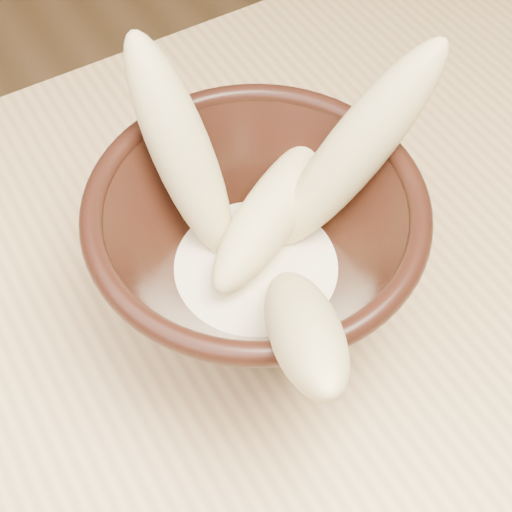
{
  "coord_description": "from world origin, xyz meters",
  "views": [
    {
      "loc": [
        0.03,
        -0.16,
        1.21
      ],
      "look_at": [
        0.17,
        0.08,
        0.81
      ],
      "focal_mm": 50.0,
      "sensor_mm": 36.0,
      "label": 1
    }
  ],
  "objects": [
    {
      "name": "milk_puddle",
      "position": [
        0.17,
        0.08,
        0.79
      ],
      "size": [
        0.12,
        0.12,
        0.02
      ],
      "primitive_type": "cylinder",
      "color": "#F9ECC8",
      "rests_on": "bowl"
    },
    {
      "name": "banana_right",
      "position": [
        0.25,
        0.09,
        0.87
      ],
      "size": [
        0.14,
        0.05,
        0.17
      ],
      "primitive_type": "ellipsoid",
      "rotation": [
        0.66,
        0.0,
        1.51
      ],
      "color": "#DCC882",
      "rests_on": "bowl"
    },
    {
      "name": "banana_across",
      "position": [
        0.2,
        0.1,
        0.82
      ],
      "size": [
        0.15,
        0.11,
        0.05
      ],
      "primitive_type": "ellipsoid",
      "rotation": [
        1.5,
        0.0,
        2.08
      ],
      "color": "#DCC882",
      "rests_on": "bowl"
    },
    {
      "name": "banana_front",
      "position": [
        0.15,
        0.0,
        0.86
      ],
      "size": [
        0.11,
        0.17,
        0.16
      ],
      "primitive_type": "ellipsoid",
      "rotation": [
        0.84,
        0.0,
        -0.45
      ],
      "color": "#DCC882",
      "rests_on": "bowl"
    },
    {
      "name": "bowl",
      "position": [
        0.17,
        0.08,
        0.82
      ],
      "size": [
        0.22,
        0.22,
        0.12
      ],
      "rotation": [
        0.0,
        0.0,
        -0.31
      ],
      "color": "black",
      "rests_on": "table"
    },
    {
      "name": "banana_upright",
      "position": [
        0.15,
        0.15,
        0.86
      ],
      "size": [
        0.05,
        0.13,
        0.16
      ],
      "primitive_type": "ellipsoid",
      "rotation": [
        0.59,
        0.0,
        3.25
      ],
      "color": "#DCC882",
      "rests_on": "bowl"
    }
  ]
}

